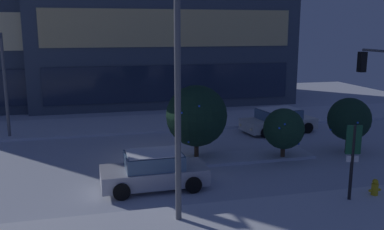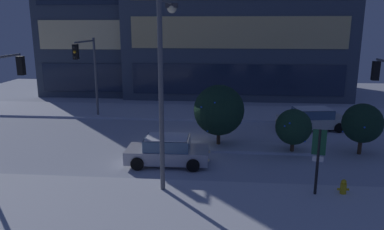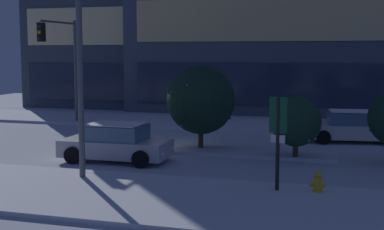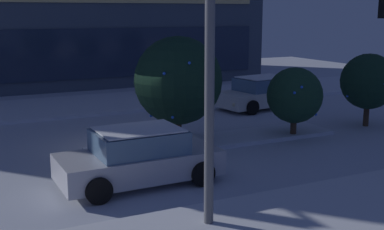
# 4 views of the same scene
# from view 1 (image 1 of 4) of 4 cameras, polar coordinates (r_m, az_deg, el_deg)

# --- Properties ---
(ground) EXTENTS (52.00, 52.00, 0.00)m
(ground) POSITION_cam_1_polar(r_m,az_deg,el_deg) (20.74, -3.06, -6.18)
(ground) COLOR silver
(curb_strip_far) EXTENTS (52.00, 5.20, 0.14)m
(curb_strip_far) POSITION_cam_1_polar(r_m,az_deg,el_deg) (28.61, -6.19, -1.11)
(curb_strip_far) COLOR silver
(curb_strip_far) RESTS_ON ground
(median_strip) EXTENTS (9.00, 1.80, 0.14)m
(median_strip) POSITION_cam_1_polar(r_m,az_deg,el_deg) (20.84, 4.34, -5.91)
(median_strip) COLOR silver
(median_strip) RESTS_ON ground
(office_tower_secondary) EXTENTS (14.46, 9.46, 16.36)m
(office_tower_secondary) POSITION_cam_1_polar(r_m,az_deg,el_deg) (38.33, -23.66, 13.42)
(office_tower_secondary) COLOR #384251
(office_tower_secondary) RESTS_ON ground
(car_near) EXTENTS (4.35, 2.14, 1.49)m
(car_near) POSITION_cam_1_polar(r_m,az_deg,el_deg) (17.17, -5.17, -7.55)
(car_near) COLOR #B7B7C1
(car_near) RESTS_ON ground
(car_far) EXTENTS (4.87, 2.64, 1.49)m
(car_far) POSITION_cam_1_polar(r_m,az_deg,el_deg) (26.73, 11.64, -0.77)
(car_far) COLOR silver
(car_far) RESTS_ON ground
(street_lamp_arched) EXTENTS (0.56, 3.24, 8.19)m
(street_lamp_arched) POSITION_cam_1_polar(r_m,az_deg,el_deg) (13.87, -2.61, 7.38)
(street_lamp_arched) COLOR #565960
(street_lamp_arched) RESTS_ON ground
(fire_hydrant) EXTENTS (0.48, 0.26, 0.77)m
(fire_hydrant) POSITION_cam_1_polar(r_m,az_deg,el_deg) (17.60, 23.52, -9.18)
(fire_hydrant) COLOR gold
(fire_hydrant) RESTS_ON ground
(parking_info_sign) EXTENTS (0.55, 0.18, 2.96)m
(parking_info_sign) POSITION_cam_1_polar(r_m,az_deg,el_deg) (16.34, 20.93, -4.93)
(parking_info_sign) COLOR black
(parking_info_sign) RESTS_ON ground
(decorated_tree_median) EXTENTS (2.23, 2.22, 2.89)m
(decorated_tree_median) POSITION_cam_1_polar(r_m,az_deg,el_deg) (23.02, 20.53, -0.52)
(decorated_tree_median) COLOR #473323
(decorated_tree_median) RESTS_ON ground
(decorated_tree_left_of_median) EXTENTS (2.00, 2.00, 2.55)m
(decorated_tree_left_of_median) POSITION_cam_1_polar(r_m,az_deg,el_deg) (20.99, 12.32, -1.84)
(decorated_tree_left_of_median) COLOR #473323
(decorated_tree_left_of_median) RESTS_ON ground
(decorated_tree_right_of_median) EXTENTS (2.97, 2.97, 3.70)m
(decorated_tree_right_of_median) POSITION_cam_1_polar(r_m,az_deg,el_deg) (20.25, 0.62, -0.11)
(decorated_tree_right_of_median) COLOR #473323
(decorated_tree_right_of_median) RESTS_ON ground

